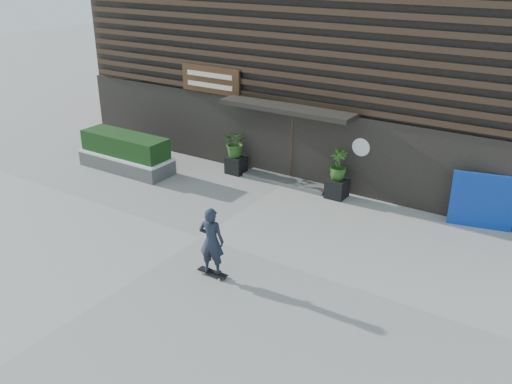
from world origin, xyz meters
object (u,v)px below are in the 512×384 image
Objects in this scene: raised_bed at (127,163)px; blue_tarp at (482,201)px; planter_pot_right at (337,188)px; planter_pot_left at (236,165)px; skateboarder at (212,241)px.

blue_tarp is at bearing 10.56° from raised_bed.
planter_pot_right is 0.17× the size of raised_bed.
raised_bed is at bearing -151.83° from planter_pot_left.
raised_bed is at bearing 177.65° from blue_tarp.
planter_pot_left is 0.36× the size of blue_tarp.
skateboarder is (-0.48, -5.74, 0.62)m from planter_pot_right.
planter_pot_right reaches higher than raised_bed.
blue_tarp is at bearing 2.15° from planter_pot_left.
skateboarder is at bearing -30.19° from raised_bed.
raised_bed is 2.09× the size of blue_tarp.
planter_pot_right is at bearing 85.24° from skateboarder.
planter_pot_left and planter_pot_right have the same top height.
raised_bed is (-3.41, -1.82, -0.05)m from planter_pot_left.
planter_pot_right is at bearing 171.19° from blue_tarp.
skateboarder is at bearing -94.76° from planter_pot_right.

